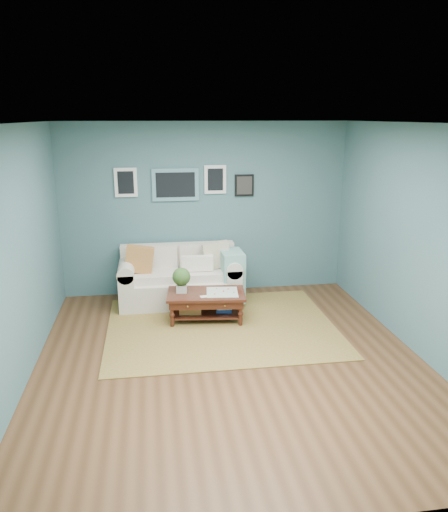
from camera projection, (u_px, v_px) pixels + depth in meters
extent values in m
plane|color=brown|center=(230.00, 360.00, 5.86)|extent=(5.00, 5.00, 0.00)
plane|color=white|center=(231.00, 123.00, 5.13)|extent=(5.00, 5.00, 0.00)
cube|color=#446C72|center=(205.00, 209.00, 7.88)|extent=(4.50, 0.02, 2.70)
cube|color=#446C72|center=(295.00, 352.00, 3.12)|extent=(4.50, 0.02, 2.70)
cube|color=#446C72|center=(17.00, 258.00, 5.18)|extent=(0.02, 5.00, 2.70)
cube|color=#446C72|center=(421.00, 242.00, 5.82)|extent=(0.02, 5.00, 2.70)
cube|color=#5A8C96|center=(175.00, 185.00, 7.68)|extent=(0.72, 0.03, 0.50)
cube|color=black|center=(175.00, 185.00, 7.66)|extent=(0.60, 0.01, 0.38)
cube|color=white|center=(126.00, 182.00, 7.56)|extent=(0.34, 0.03, 0.44)
cube|color=white|center=(215.00, 179.00, 7.75)|extent=(0.34, 0.03, 0.44)
cube|color=black|center=(244.00, 185.00, 7.84)|extent=(0.30, 0.03, 0.34)
cube|color=brown|center=(221.00, 326.00, 6.80)|extent=(3.06, 2.45, 0.01)
cube|color=#F0E1CE|center=(180.00, 290.00, 7.64)|extent=(1.35, 0.83, 0.40)
cube|color=#F0E1CE|center=(178.00, 258.00, 7.83)|extent=(1.76, 0.21, 0.45)
cube|color=#F0E1CE|center=(127.00, 287.00, 7.50)|extent=(0.23, 0.83, 0.59)
cube|color=#F0E1CE|center=(230.00, 282.00, 7.72)|extent=(0.23, 0.83, 0.59)
cylinder|color=#F0E1CE|center=(126.00, 268.00, 7.42)|extent=(0.25, 0.83, 0.25)
cylinder|color=#F0E1CE|center=(231.00, 264.00, 7.64)|extent=(0.25, 0.83, 0.25)
cube|color=#F0E1CE|center=(156.00, 276.00, 7.46)|extent=(0.68, 0.53, 0.12)
cube|color=#F0E1CE|center=(203.00, 274.00, 7.56)|extent=(0.68, 0.53, 0.12)
cube|color=#F0E1CE|center=(155.00, 257.00, 7.65)|extent=(0.68, 0.11, 0.34)
cube|color=#F0E1CE|center=(201.00, 255.00, 7.75)|extent=(0.68, 0.11, 0.34)
cube|color=#B66735|center=(139.00, 259.00, 7.36)|extent=(0.46, 0.16, 0.45)
cube|color=silver|center=(216.00, 255.00, 7.59)|extent=(0.45, 0.17, 0.44)
cube|color=silver|center=(197.00, 263.00, 7.46)|extent=(0.47, 0.11, 0.23)
cube|color=#78ADA0|center=(232.00, 275.00, 7.58)|extent=(0.32, 0.52, 0.76)
cube|color=#331310|center=(206.00, 294.00, 6.94)|extent=(1.13, 0.74, 0.04)
cube|color=#331310|center=(206.00, 299.00, 6.96)|extent=(1.06, 0.66, 0.11)
cube|color=#331310|center=(206.00, 313.00, 7.01)|extent=(0.96, 0.56, 0.02)
sphere|color=gold|center=(188.00, 307.00, 6.67)|extent=(0.03, 0.03, 0.03)
sphere|color=gold|center=(225.00, 306.00, 6.69)|extent=(0.03, 0.03, 0.03)
cylinder|color=#331310|center=(172.00, 315.00, 6.74)|extent=(0.05, 0.05, 0.37)
cylinder|color=#331310|center=(241.00, 313.00, 6.78)|extent=(0.05, 0.05, 0.37)
cylinder|color=#331310|center=(174.00, 302.00, 7.20)|extent=(0.05, 0.05, 0.37)
cylinder|color=#331310|center=(238.00, 301.00, 7.24)|extent=(0.05, 0.05, 0.37)
cube|color=beige|center=(182.00, 288.00, 6.95)|extent=(0.16, 0.16, 0.11)
sphere|color=#224819|center=(181.00, 277.00, 6.90)|extent=(0.25, 0.25, 0.25)
cube|color=silver|center=(222.00, 292.00, 6.94)|extent=(0.47, 0.47, 0.01)
cube|color=#9B633B|center=(190.00, 306.00, 6.98)|extent=(0.33, 0.25, 0.18)
cube|color=#27499A|center=(224.00, 308.00, 7.02)|extent=(0.23, 0.18, 0.10)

